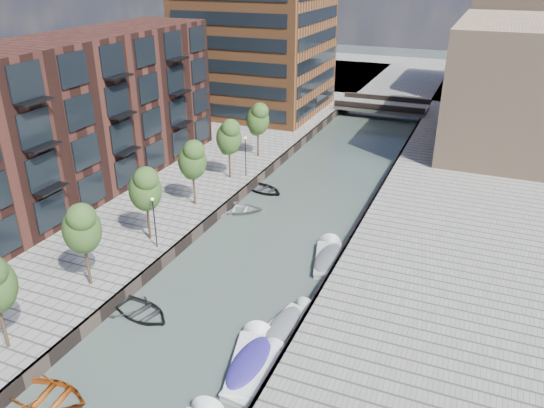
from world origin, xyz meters
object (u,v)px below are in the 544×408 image
Objects in this scene: sloop_1 at (142,315)px; motorboat_4 at (328,257)px; tree_2 at (82,227)px; car at (453,130)px; tree_4 at (192,159)px; motorboat_2 at (260,370)px; motorboat_1 at (287,325)px; sloop_3 at (237,211)px; tree_6 at (258,118)px; sloop_4 at (264,191)px; tree_3 at (145,188)px; bridge at (382,106)px; sloop_2 at (48,400)px; tree_5 at (229,136)px; motorboat_3 at (251,359)px.

motorboat_4 reaches higher than sloop_1.
tree_2 reaches higher than car.
motorboat_2 is at bearing -50.28° from tree_4.
tree_2 is at bearing -172.08° from motorboat_1.
tree_2 reaches higher than sloop_3.
sloop_4 is (3.62, -6.86, -5.31)m from tree_6.
tree_3 reaches higher than sloop_4.
motorboat_2 is at bearing -138.02° from sloop_4.
sloop_3 is at bearing -137.56° from car.
motorboat_2 is at bearing -9.80° from tree_2.
car is at bearing 66.39° from tree_2.
motorboat_1 is (9.96, -19.25, 0.21)m from sloop_4.
motorboat_2 is at bearing -34.53° from tree_3.
motorboat_2 reaches higher than sloop_4.
motorboat_4 is at bearing -117.93° from car.
bridge is 2.98× the size of sloop_4.
tree_4 reaches higher than car.
car is (15.23, 52.90, 1.65)m from sloop_2.
bridge reaches higher than sloop_2.
tree_2 is 48.53m from car.
motorboat_4 reaches higher than motorboat_1.
motorboat_4 is (13.51, -3.14, -5.09)m from tree_4.
motorboat_1 is (13.59, -19.11, -5.10)m from tree_5.
tree_6 reaches higher than motorboat_2.
tree_2 is 1.00× the size of motorboat_3.
motorboat_4 is (9.36, 19.41, 0.22)m from sloop_2.
motorboat_1 reaches higher than sloop_2.
tree_3 is 7.00m from tree_4.
motorboat_2 is (13.58, -9.35, -5.21)m from tree_3.
tree_4 is 1.11× the size of motorboat_1.
sloop_1 is at bearing 166.91° from sloop_3.
sloop_1 is 21.69m from sloop_4.
motorboat_4 is (10.27, -5.04, 0.22)m from sloop_3.
car is (5.79, 42.45, 1.44)m from motorboat_1.
motorboat_3 is at bearing -116.09° from car.
sloop_1 is at bearing -8.40° from sloop_2.
car is (19.38, 23.34, -3.66)m from tree_5.
tree_6 is at bearing 90.00° from tree_2.
tree_3 is at bearing 142.89° from sloop_3.
tree_3 is 1.33× the size of sloop_1.
car is (6.59, 46.21, 1.42)m from motorboat_3.
tree_6 is 1.11× the size of motorboat_1.
motorboat_1 is (10.35, -14.01, 0.21)m from sloop_3.
tree_2 reaches higher than motorboat_3.
sloop_1 is at bearing 168.85° from motorboat_2.
bridge reaches higher than motorboat_1.
bridge is 27.63m from tree_6.
tree_6 is 25.62m from car.
sloop_1 is 0.93× the size of sloop_3.
tree_5 is at bearing -90.00° from tree_6.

